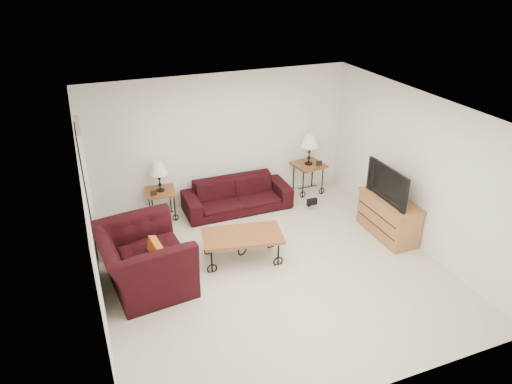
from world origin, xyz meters
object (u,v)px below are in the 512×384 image
backpack (309,197)px  side_table_left (162,204)px  sofa (237,195)px  side_table_right (308,178)px  tv_stand (388,217)px  lamp_left (159,177)px  armchair (144,259)px  coffee_table (243,247)px  lamp_right (309,149)px  television (392,183)px

backpack → side_table_left: bearing=173.0°
sofa → side_table_right: 1.59m
tv_stand → backpack: bearing=119.6°
backpack → lamp_left: bearing=173.0°
backpack → side_table_right: bearing=71.5°
side_table_left → armchair: size_ratio=0.40×
side_table_left → lamp_left: (0.00, 0.00, 0.56)m
coffee_table → tv_stand: 2.58m
lamp_right → coffee_table: lamp_right is taller
side_table_right → television: bearing=-76.1°
side_table_right → lamp_right: bearing=0.0°
television → lamp_right: bearing=-166.1°
sofa → television: size_ratio=1.94×
side_table_right → coffee_table: bearing=-139.0°
backpack → coffee_table: bearing=-140.8°
lamp_right → tv_stand: lamp_right is taller
side_table_left → side_table_right: side_table_right is taller
lamp_right → television: bearing=-76.1°
side_table_left → television: 4.06m
sofa → lamp_right: size_ratio=3.25×
television → side_table_right: bearing=-166.1°
lamp_left → television: bearing=-29.9°
lamp_left → backpack: lamp_left is taller
side_table_right → lamp_left: size_ratio=1.10×
coffee_table → armchair: size_ratio=0.89×
side_table_left → tv_stand: size_ratio=0.48×
lamp_left → coffee_table: (0.92, -1.79, -0.61)m
lamp_left → lamp_right: bearing=0.0°
lamp_left → armchair: 2.02m
side_table_right → tv_stand: size_ratio=0.53×
lamp_left → armchair: size_ratio=0.40×
lamp_left → television: (3.46, -1.99, 0.15)m
side_table_left → backpack: size_ratio=1.37×
lamp_left → tv_stand: (3.48, -1.99, -0.49)m
side_table_left → coffee_table: bearing=-62.9°
side_table_right → backpack: bearing=-114.1°
armchair → tv_stand: size_ratio=1.20×
side_table_right → armchair: 4.06m
lamp_left → armchair: (-0.62, -1.88, -0.39)m
lamp_right → coffee_table: size_ratio=0.50×
sofa → side_table_left: size_ratio=3.59×
lamp_right → coffee_table: (-2.05, -1.79, -0.69)m
armchair → backpack: bearing=-75.3°
armchair → lamp_right: bearing=-68.6°
lamp_left → tv_stand: 4.04m
lamp_right → tv_stand: size_ratio=0.53×
lamp_left → tv_stand: bearing=-29.8°
lamp_right → tv_stand: (0.51, -1.99, -0.58)m
tv_stand → coffee_table: bearing=175.4°
tv_stand → backpack: size_ratio=2.83×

